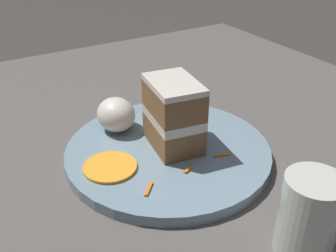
{
  "coord_description": "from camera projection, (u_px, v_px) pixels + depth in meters",
  "views": [
    {
      "loc": [
        0.43,
        -0.28,
        0.36
      ],
      "look_at": [
        0.02,
        -0.03,
        0.08
      ],
      "focal_mm": 42.0,
      "sensor_mm": 36.0,
      "label": 1
    }
  ],
  "objects": [
    {
      "name": "ground_plane",
      "position": [
        180.0,
        161.0,
        0.63
      ],
      "size": [
        6.0,
        6.0,
        0.0
      ],
      "primitive_type": "plane",
      "color": "#38332D",
      "rests_on": "ground"
    },
    {
      "name": "plate",
      "position": [
        168.0,
        152.0,
        0.58
      ],
      "size": [
        0.3,
        0.3,
        0.02
      ],
      "primitive_type": "cylinder",
      "color": "gray",
      "rests_on": "dining_table"
    },
    {
      "name": "orange_garnish",
      "position": [
        110.0,
        167.0,
        0.53
      ],
      "size": [
        0.07,
        0.07,
        0.0
      ],
      "primitive_type": "cylinder",
      "color": "orange",
      "rests_on": "plate"
    },
    {
      "name": "carrot_shreds_scatter",
      "position": [
        184.0,
        159.0,
        0.55
      ],
      "size": [
        0.18,
        0.16,
        0.0
      ],
      "color": "orange",
      "rests_on": "plate"
    },
    {
      "name": "cake_slice",
      "position": [
        173.0,
        114.0,
        0.56
      ],
      "size": [
        0.1,
        0.08,
        0.1
      ],
      "rotation": [
        0.0,
        0.0,
        1.42
      ],
      "color": "brown",
      "rests_on": "plate"
    },
    {
      "name": "dining_table",
      "position": [
        180.0,
        153.0,
        0.62
      ],
      "size": [
        1.05,
        0.98,
        0.03
      ],
      "primitive_type": "cube",
      "color": "#56514C",
      "rests_on": "ground"
    },
    {
      "name": "cream_dollop",
      "position": [
        116.0,
        114.0,
        0.61
      ],
      "size": [
        0.06,
        0.06,
        0.05
      ],
      "primitive_type": "ellipsoid",
      "color": "silver",
      "rests_on": "plate"
    },
    {
      "name": "drinking_glass",
      "position": [
        307.0,
        221.0,
        0.41
      ],
      "size": [
        0.06,
        0.06,
        0.09
      ],
      "color": "beige",
      "rests_on": "dining_table"
    }
  ]
}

